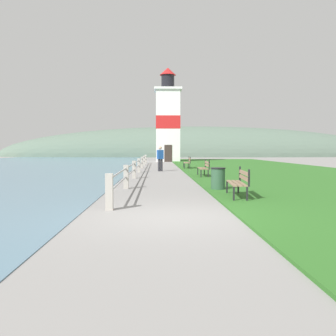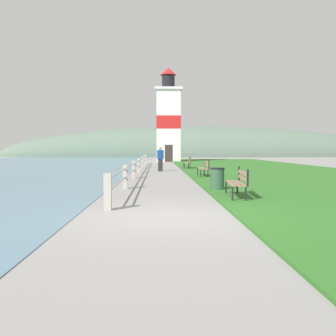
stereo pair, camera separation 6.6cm
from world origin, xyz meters
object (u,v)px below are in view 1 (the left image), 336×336
Objects in this scene: park_bench_near at (239,181)px; trash_bin at (218,179)px; park_bench_midway at (204,167)px; lighthouse at (168,121)px; person_strolling at (160,158)px; park_bench_far at (188,162)px.

park_bench_near is 2.14m from trash_bin.
lighthouse is (-1.24, 25.13, 4.36)m from park_bench_midway.
park_bench_near is 1.10× the size of person_strolling.
person_strolling is (-2.34, 5.38, 0.38)m from park_bench_midway.
lighthouse is (-1.03, 16.75, 4.36)m from park_bench_far.
park_bench_far is 3.70m from person_strolling.
park_bench_far is 15.04m from trash_bin.
person_strolling is (-2.29, 14.14, 0.38)m from park_bench_near.
person_strolling is at bearing 99.35° from trash_bin.
park_bench_midway is 5.87m from person_strolling.
park_bench_near is 17.15m from park_bench_far.
lighthouse is (-1.19, 33.89, 4.36)m from park_bench_near.
lighthouse is at bearing -84.77° from park_bench_far.
person_strolling reaches higher than park_bench_midway.
park_bench_far is 0.18× the size of lighthouse.
trash_bin is at bearing 91.17° from park_bench_far.
park_bench_near is 34.19m from lighthouse.
park_bench_midway is 2.18× the size of trash_bin.
trash_bin is (1.98, -12.03, -0.50)m from person_strolling.
park_bench_far is at bearing -86.48° from lighthouse.
park_bench_far is at bearing -84.90° from park_bench_near.
park_bench_midway is (0.05, 8.76, -0.00)m from park_bench_near.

